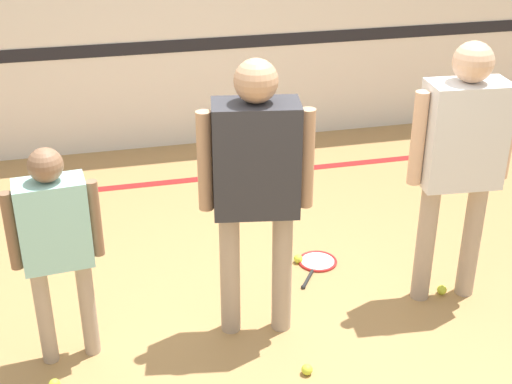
{
  "coord_description": "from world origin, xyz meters",
  "views": [
    {
      "loc": [
        -0.8,
        -3.58,
        2.8
      ],
      "look_at": [
        0.08,
        0.02,
        0.97
      ],
      "focal_mm": 50.0,
      "sensor_mm": 36.0,
      "label": 1
    }
  ],
  "objects_px": {
    "racket_spare_on_floor": "(317,263)",
    "tennis_ball_stray_right": "(54,384)",
    "person_student_right": "(461,148)",
    "person_instructor": "(256,173)",
    "tennis_ball_by_spare_racket": "(298,259)",
    "person_student_left": "(55,235)",
    "tennis_ball_near_instructor": "(307,369)",
    "tennis_ball_stray_left": "(442,290)"
  },
  "relations": [
    {
      "from": "racket_spare_on_floor",
      "to": "tennis_ball_by_spare_racket",
      "type": "relative_size",
      "value": 7.87
    },
    {
      "from": "person_instructor",
      "to": "tennis_ball_stray_right",
      "type": "xyz_separation_m",
      "value": [
        -1.25,
        -0.29,
        -1.05
      ]
    },
    {
      "from": "racket_spare_on_floor",
      "to": "tennis_ball_stray_left",
      "type": "xyz_separation_m",
      "value": [
        0.71,
        -0.57,
        0.02
      ]
    },
    {
      "from": "tennis_ball_stray_right",
      "to": "tennis_ball_stray_left",
      "type": "bearing_deg",
      "value": 7.74
    },
    {
      "from": "person_student_left",
      "to": "person_student_right",
      "type": "xyz_separation_m",
      "value": [
        2.47,
        0.07,
        0.25
      ]
    },
    {
      "from": "person_instructor",
      "to": "tennis_ball_by_spare_racket",
      "type": "xyz_separation_m",
      "value": [
        0.49,
        0.68,
        -1.05
      ]
    },
    {
      "from": "racket_spare_on_floor",
      "to": "tennis_ball_stray_left",
      "type": "relative_size",
      "value": 7.87
    },
    {
      "from": "tennis_ball_near_instructor",
      "to": "tennis_ball_stray_right",
      "type": "relative_size",
      "value": 1.0
    },
    {
      "from": "tennis_ball_stray_right",
      "to": "person_student_left",
      "type": "bearing_deg",
      "value": 70.46
    },
    {
      "from": "tennis_ball_near_instructor",
      "to": "tennis_ball_stray_left",
      "type": "height_order",
      "value": "same"
    },
    {
      "from": "racket_spare_on_floor",
      "to": "tennis_ball_by_spare_racket",
      "type": "xyz_separation_m",
      "value": [
        -0.13,
        0.05,
        0.02
      ]
    },
    {
      "from": "tennis_ball_stray_right",
      "to": "person_instructor",
      "type": "bearing_deg",
      "value": 12.99
    },
    {
      "from": "racket_spare_on_floor",
      "to": "tennis_ball_stray_right",
      "type": "xyz_separation_m",
      "value": [
        -1.86,
        -0.92,
        0.02
      ]
    },
    {
      "from": "person_student_left",
      "to": "tennis_ball_by_spare_racket",
      "type": "distance_m",
      "value": 1.95
    },
    {
      "from": "tennis_ball_by_spare_racket",
      "to": "tennis_ball_stray_right",
      "type": "xyz_separation_m",
      "value": [
        -1.73,
        -0.97,
        0.0
      ]
    },
    {
      "from": "tennis_ball_by_spare_racket",
      "to": "tennis_ball_stray_left",
      "type": "relative_size",
      "value": 1.0
    },
    {
      "from": "racket_spare_on_floor",
      "to": "tennis_ball_stray_right",
      "type": "distance_m",
      "value": 2.08
    },
    {
      "from": "tennis_ball_by_spare_racket",
      "to": "tennis_ball_stray_right",
      "type": "distance_m",
      "value": 1.99
    },
    {
      "from": "tennis_ball_near_instructor",
      "to": "tennis_ball_stray_left",
      "type": "relative_size",
      "value": 1.0
    },
    {
      "from": "person_instructor",
      "to": "tennis_ball_by_spare_racket",
      "type": "distance_m",
      "value": 1.35
    },
    {
      "from": "racket_spare_on_floor",
      "to": "person_instructor",
      "type": "bearing_deg",
      "value": -10.12
    },
    {
      "from": "person_instructor",
      "to": "person_student_right",
      "type": "distance_m",
      "value": 1.33
    },
    {
      "from": "racket_spare_on_floor",
      "to": "tennis_ball_by_spare_racket",
      "type": "distance_m",
      "value": 0.14
    },
    {
      "from": "tennis_ball_by_spare_racket",
      "to": "tennis_ball_stray_left",
      "type": "xyz_separation_m",
      "value": [
        0.84,
        -0.62,
        0.0
      ]
    },
    {
      "from": "person_instructor",
      "to": "person_student_left",
      "type": "bearing_deg",
      "value": -170.08
    },
    {
      "from": "tennis_ball_near_instructor",
      "to": "racket_spare_on_floor",
      "type": "bearing_deg",
      "value": 69.24
    },
    {
      "from": "person_student_left",
      "to": "person_instructor",
      "type": "bearing_deg",
      "value": -4.82
    },
    {
      "from": "tennis_ball_near_instructor",
      "to": "tennis_ball_by_spare_racket",
      "type": "distance_m",
      "value": 1.22
    },
    {
      "from": "person_student_right",
      "to": "racket_spare_on_floor",
      "type": "height_order",
      "value": "person_student_right"
    },
    {
      "from": "tennis_ball_near_instructor",
      "to": "tennis_ball_by_spare_racket",
      "type": "bearing_deg",
      "value": 75.69
    },
    {
      "from": "tennis_ball_near_instructor",
      "to": "person_student_right",
      "type": "bearing_deg",
      "value": 26.25
    },
    {
      "from": "racket_spare_on_floor",
      "to": "tennis_ball_near_instructor",
      "type": "distance_m",
      "value": 1.22
    },
    {
      "from": "tennis_ball_near_instructor",
      "to": "person_instructor",
      "type": "bearing_deg",
      "value": 110.07
    },
    {
      "from": "person_student_left",
      "to": "tennis_ball_stray_right",
      "type": "distance_m",
      "value": 0.86
    },
    {
      "from": "person_student_left",
      "to": "tennis_ball_by_spare_racket",
      "type": "height_order",
      "value": "person_student_left"
    },
    {
      "from": "person_student_right",
      "to": "racket_spare_on_floor",
      "type": "distance_m",
      "value": 1.41
    },
    {
      "from": "person_instructor",
      "to": "person_student_right",
      "type": "relative_size",
      "value": 1.0
    },
    {
      "from": "person_student_right",
      "to": "person_student_left",
      "type": "bearing_deg",
      "value": 6.25
    },
    {
      "from": "person_student_right",
      "to": "tennis_ball_near_instructor",
      "type": "relative_size",
      "value": 26.62
    },
    {
      "from": "tennis_ball_stray_left",
      "to": "tennis_ball_by_spare_racket",
      "type": "bearing_deg",
      "value": 143.56
    },
    {
      "from": "person_instructor",
      "to": "person_student_left",
      "type": "relative_size",
      "value": 1.3
    },
    {
      "from": "person_student_left",
      "to": "tennis_ball_stray_left",
      "type": "xyz_separation_m",
      "value": [
        2.47,
        0.07,
        -0.81
      ]
    }
  ]
}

